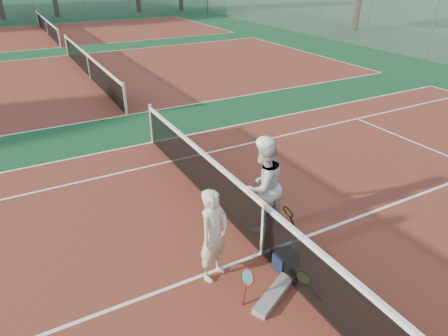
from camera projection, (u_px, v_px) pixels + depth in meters
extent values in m
plane|color=#103C1F|center=(262.00, 253.00, 6.89)|extent=(130.00, 130.00, 0.00)
cube|color=maroon|center=(262.00, 253.00, 6.89)|extent=(23.77, 10.97, 0.01)
cube|color=maroon|center=(91.00, 78.00, 17.41)|extent=(23.77, 10.97, 0.01)
cube|color=maroon|center=(48.00, 34.00, 27.94)|extent=(23.77, 10.97, 0.01)
imported|color=beige|center=(214.00, 235.00, 6.06)|extent=(0.68, 0.59, 1.57)
imported|color=silver|center=(263.00, 186.00, 7.18)|extent=(0.98, 0.82, 1.79)
cube|color=black|center=(286.00, 261.00, 6.50)|extent=(0.39, 0.28, 0.30)
cube|color=black|center=(281.00, 256.00, 6.65)|extent=(0.33, 0.26, 0.24)
cube|color=slate|center=(274.00, 295.00, 5.97)|extent=(0.93, 0.61, 0.10)
cylinder|color=silver|center=(294.00, 246.00, 6.83)|extent=(0.09, 0.09, 0.30)
cylinder|color=#382314|center=(359.00, 0.00, 28.64)|extent=(0.44, 0.44, 4.17)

